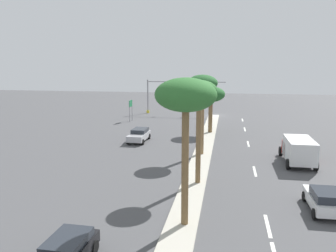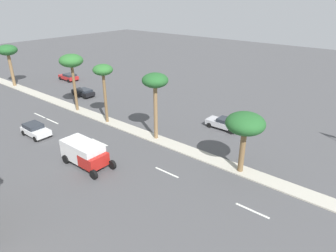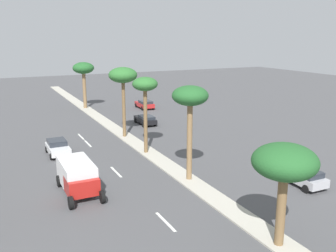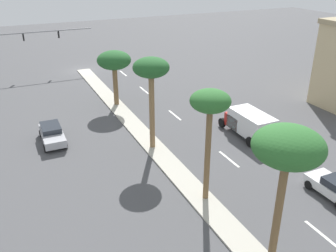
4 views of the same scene
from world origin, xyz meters
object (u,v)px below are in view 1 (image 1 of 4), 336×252
palm_tree_near (211,95)px  palm_tree_left (202,86)px  sedan_silver_right (139,135)px  sedan_white_near (326,200)px  directional_road_sign (131,106)px  palm_tree_rear (199,95)px  box_truck (298,150)px  palm_tree_far (186,99)px  traffic_signal_gantry (166,92)px

palm_tree_near → palm_tree_left: (0.28, 10.88, 1.80)m
sedan_silver_right → sedan_white_near: bearing=134.1°
directional_road_sign → palm_tree_near: (-12.60, 7.11, 2.52)m
palm_tree_rear → box_truck: size_ratio=1.34×
directional_road_sign → palm_tree_far: bearing=110.9°
sedan_silver_right → box_truck: 17.41m
palm_tree_far → traffic_signal_gantry: bearing=-78.4°
palm_tree_near → palm_tree_rear: size_ratio=0.78×
palm_tree_left → box_truck: palm_tree_left is taller
palm_tree_near → box_truck: size_ratio=1.04×
directional_road_sign → palm_tree_near: 14.69m
palm_tree_rear → sedan_white_near: 10.55m
traffic_signal_gantry → palm_tree_near: size_ratio=2.38×
palm_tree_far → sedan_silver_right: bearing=-68.5°
palm_tree_near → box_truck: bearing=124.3°
palm_tree_rear → box_truck: (-8.33, -6.72, -5.37)m
traffic_signal_gantry → directional_road_sign: 10.03m
palm_tree_near → sedan_white_near: palm_tree_near is taller
traffic_signal_gantry → palm_tree_near: (-8.63, 16.21, 1.04)m
palm_tree_rear → box_truck: bearing=-141.1°
palm_tree_rear → palm_tree_far: (0.13, 6.76, 0.39)m
traffic_signal_gantry → palm_tree_far: size_ratio=1.75×
palm_tree_near → palm_tree_left: bearing=88.5°
traffic_signal_gantry → sedan_white_near: bearing=113.4°
traffic_signal_gantry → palm_tree_far: bearing=101.6°
palm_tree_near → palm_tree_far: bearing=90.0°
box_truck → palm_tree_far: bearing=57.9°
palm_tree_near → palm_tree_rear: palm_tree_rear is taller
directional_road_sign → sedan_white_near: 36.25m
box_truck → traffic_signal_gantry: bearing=-59.1°
sedan_white_near → palm_tree_far: bearing=21.9°
directional_road_sign → sedan_white_near: size_ratio=0.85×
palm_tree_rear → sedan_silver_right: palm_tree_rear is taller
sedan_white_near → box_truck: (-0.29, -10.19, 0.52)m
palm_tree_left → palm_tree_rear: 8.23m
traffic_signal_gantry → sedan_silver_right: traffic_signal_gantry is taller
directional_road_sign → sedan_white_near: directional_road_sign is taller
palm_tree_near → palm_tree_far: 25.94m
palm_tree_near → palm_tree_rear: bearing=90.3°
directional_road_sign → traffic_signal_gantry: bearing=-113.6°
box_truck → palm_tree_left: bearing=-9.7°
palm_tree_near → box_truck: palm_tree_near is taller
palm_tree_rear → box_truck: 11.98m
sedan_silver_right → palm_tree_near: bearing=-141.8°
sedan_white_near → directional_road_sign: bearing=-55.0°
sedan_silver_right → sedan_white_near: 22.90m
palm_tree_left → palm_tree_rear: size_ratio=1.01×
palm_tree_rear → sedan_silver_right: size_ratio=1.74×
directional_road_sign → palm_tree_near: size_ratio=0.55×
palm_tree_far → palm_tree_rear: bearing=-91.1°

